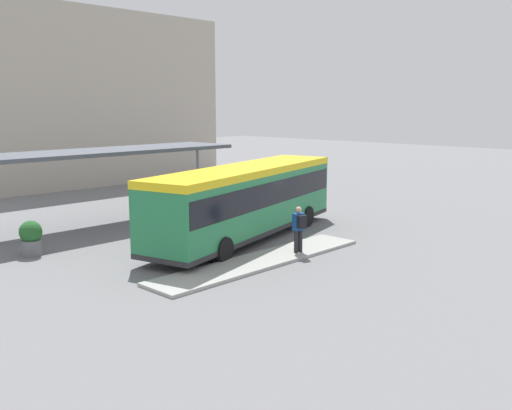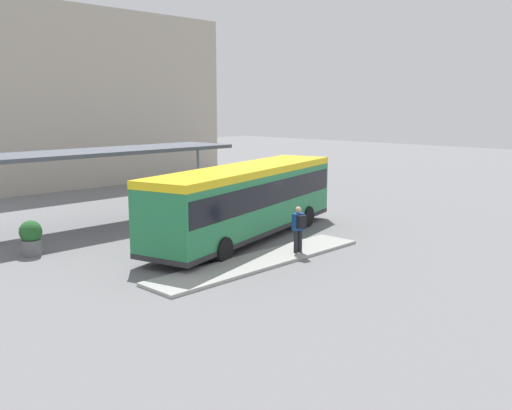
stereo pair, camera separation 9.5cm
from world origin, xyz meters
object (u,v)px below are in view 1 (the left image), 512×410
at_px(bicycle_red, 282,194).
at_px(potted_planter_near_shelter, 31,237).
at_px(bicycle_orange, 291,195).
at_px(city_bus, 247,197).
at_px(pedestrian_waiting, 299,226).

xyz_separation_m(bicycle_red, potted_planter_near_shelter, (-16.79, -1.92, 0.39)).
xyz_separation_m(bicycle_orange, potted_planter_near_shelter, (-16.79, -1.12, 0.36)).
relative_size(city_bus, pedestrian_waiting, 6.82).
xyz_separation_m(city_bus, pedestrian_waiting, (-0.58, -3.41, -0.70)).
distance_m(city_bus, bicycle_red, 10.91).
xyz_separation_m(city_bus, bicycle_red, (9.04, 5.91, -1.51)).
bearing_deg(city_bus, bicycle_orange, 15.17).
relative_size(bicycle_orange, potted_planter_near_shelter, 1.22).
bearing_deg(bicycle_orange, city_bus, 110.20).
distance_m(pedestrian_waiting, bicycle_red, 13.42).
xyz_separation_m(pedestrian_waiting, potted_planter_near_shelter, (-7.17, 7.41, -0.42)).
bearing_deg(pedestrian_waiting, bicycle_orange, -32.47).
bearing_deg(city_bus, pedestrian_waiting, -113.88).
xyz_separation_m(pedestrian_waiting, bicycle_red, (9.62, 9.32, -0.81)).
relative_size(pedestrian_waiting, bicycle_orange, 1.07).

